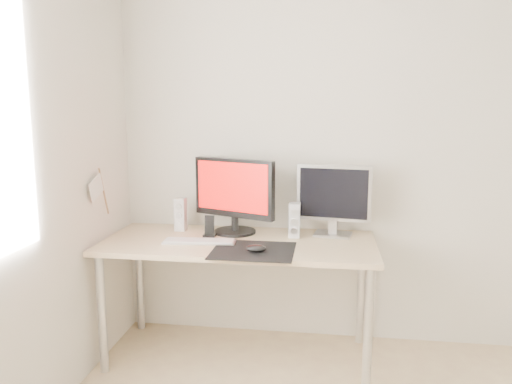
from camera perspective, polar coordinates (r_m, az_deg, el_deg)
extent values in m
plane|color=white|center=(3.22, 15.77, 4.72)|extent=(3.50, 0.00, 3.50)
cube|color=black|center=(2.75, -0.32, -6.70)|extent=(0.45, 0.40, 0.00)
ellipsoid|color=black|center=(2.72, 0.01, -6.46)|extent=(0.11, 0.07, 0.04)
cube|color=#D1B587|center=(2.96, -1.97, -5.86)|extent=(1.60, 0.70, 0.03)
cylinder|color=silver|center=(3.04, -17.20, -13.18)|extent=(0.05, 0.05, 0.70)
cylinder|color=silver|center=(2.78, 12.69, -15.17)|extent=(0.05, 0.05, 0.70)
cylinder|color=silver|center=(3.53, -13.16, -9.70)|extent=(0.05, 0.05, 0.70)
cylinder|color=silver|center=(3.32, 11.91, -10.97)|extent=(0.05, 0.05, 0.70)
cylinder|color=black|center=(3.14, -2.41, -4.53)|extent=(0.34, 0.34, 0.02)
cylinder|color=black|center=(3.12, -2.42, -3.32)|extent=(0.05, 0.05, 0.12)
cube|color=black|center=(3.07, -2.53, 0.46)|extent=(0.53, 0.25, 0.36)
cube|color=red|center=(3.05, -2.78, 0.58)|extent=(0.46, 0.19, 0.30)
cube|color=#B5B5B7|center=(3.11, 8.77, -4.79)|extent=(0.24, 0.19, 0.01)
cube|color=#B7B6B9|center=(3.09, 8.80, -3.76)|extent=(0.06, 0.05, 0.10)
cube|color=#ACACAE|center=(3.05, 8.90, -0.11)|extent=(0.45, 0.11, 0.34)
cube|color=black|center=(3.03, 8.84, -0.18)|extent=(0.41, 0.07, 0.30)
cube|color=silver|center=(3.21, -8.61, -2.53)|extent=(0.07, 0.08, 0.21)
cylinder|color=silver|center=(3.18, -8.80, -3.69)|extent=(0.04, 0.01, 0.04)
cylinder|color=#ADADAF|center=(3.17, -8.83, -2.69)|extent=(0.04, 0.01, 0.04)
cylinder|color=#AAAAAC|center=(3.16, -8.86, -1.68)|extent=(0.04, 0.01, 0.04)
cube|color=silver|center=(3.02, 4.43, -3.23)|extent=(0.07, 0.08, 0.21)
cylinder|color=#ADADAF|center=(2.99, 4.36, -4.47)|extent=(0.04, 0.01, 0.04)
cylinder|color=silver|center=(2.98, 4.37, -3.41)|extent=(0.04, 0.01, 0.04)
cylinder|color=silver|center=(2.97, 4.39, -2.34)|extent=(0.04, 0.01, 0.04)
cube|color=silver|center=(2.93, -6.48, -5.66)|extent=(0.43, 0.15, 0.01)
cube|color=white|center=(2.93, -6.48, -5.51)|extent=(0.41, 0.13, 0.01)
cube|color=black|center=(3.06, -5.32, -4.95)|extent=(0.07, 0.06, 0.02)
cube|color=black|center=(3.04, -5.34, -3.76)|extent=(0.06, 0.03, 0.12)
cylinder|color=#A57F54|center=(3.06, -17.01, 0.07)|extent=(0.01, 0.10, 0.29)
cube|color=white|center=(2.97, -17.75, 0.54)|extent=(0.00, 0.19, 0.15)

